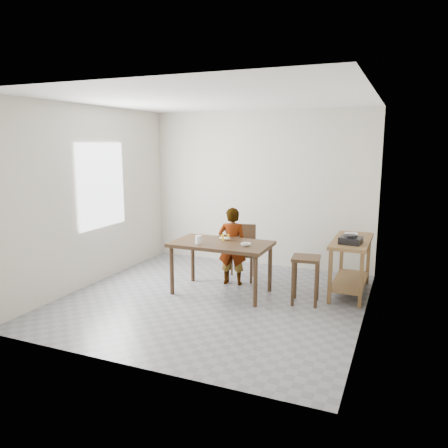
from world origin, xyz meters
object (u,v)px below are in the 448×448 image
at_px(prep_counter, 350,266).
at_px(dining_chair, 241,253).
at_px(child, 232,246).
at_px(dining_table, 221,268).
at_px(stool, 305,280).

xyz_separation_m(prep_counter, dining_chair, (-1.68, 0.01, 0.03)).
bearing_deg(child, prep_counter, 177.43).
bearing_deg(dining_table, prep_counter, 22.15).
relative_size(child, stool, 1.85).
xyz_separation_m(dining_table, stool, (1.21, 0.06, -0.05)).
xyz_separation_m(child, stool, (1.22, -0.38, -0.27)).
bearing_deg(dining_table, dining_chair, 86.83).
distance_m(child, stool, 1.31).
bearing_deg(child, stool, 151.49).
bearing_deg(stool, dining_chair, 150.93).
relative_size(dining_table, stool, 2.16).
bearing_deg(child, dining_chair, -110.79).
height_order(dining_chair, stool, dining_chair).
bearing_deg(prep_counter, dining_chair, 179.64).
xyz_separation_m(child, dining_chair, (0.05, 0.27, -0.17)).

